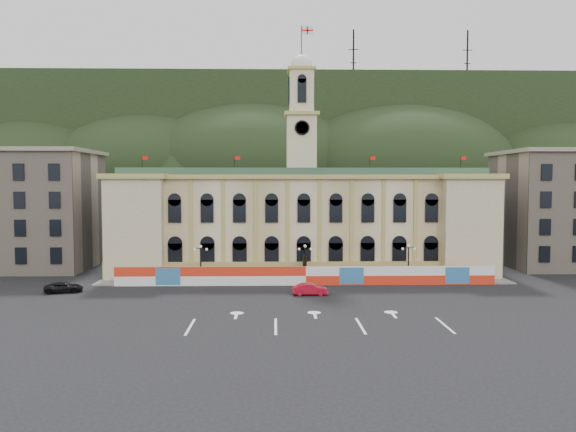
{
  "coord_description": "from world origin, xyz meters",
  "views": [
    {
      "loc": [
        -4.07,
        -57.87,
        13.47
      ],
      "look_at": [
        -2.27,
        18.0,
        8.95
      ],
      "focal_mm": 35.0,
      "sensor_mm": 36.0,
      "label": 1
    }
  ],
  "objects_px": {
    "statue": "(305,273)",
    "red_sedan": "(310,289)",
    "lamp_center": "(305,260)",
    "black_suv": "(64,287)"
  },
  "relations": [
    {
      "from": "statue",
      "to": "red_sedan",
      "type": "relative_size",
      "value": 0.88
    },
    {
      "from": "lamp_center",
      "to": "red_sedan",
      "type": "xyz_separation_m",
      "value": [
        0.17,
        -8.31,
        -2.38
      ]
    },
    {
      "from": "statue",
      "to": "lamp_center",
      "type": "xyz_separation_m",
      "value": [
        0.0,
        -1.0,
        1.89
      ]
    },
    {
      "from": "black_suv",
      "to": "red_sedan",
      "type": "bearing_deg",
      "value": -108.82
    },
    {
      "from": "statue",
      "to": "red_sedan",
      "type": "distance_m",
      "value": 9.32
    },
    {
      "from": "lamp_center",
      "to": "black_suv",
      "type": "distance_m",
      "value": 30.71
    },
    {
      "from": "statue",
      "to": "lamp_center",
      "type": "distance_m",
      "value": 2.14
    },
    {
      "from": "lamp_center",
      "to": "red_sedan",
      "type": "bearing_deg",
      "value": -88.86
    },
    {
      "from": "lamp_center",
      "to": "red_sedan",
      "type": "relative_size",
      "value": 1.21
    },
    {
      "from": "statue",
      "to": "black_suv",
      "type": "relative_size",
      "value": 0.76
    }
  ]
}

